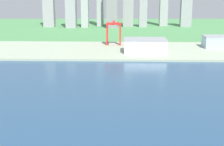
{
  "coord_description": "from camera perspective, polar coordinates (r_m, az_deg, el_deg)",
  "views": [
    {
      "loc": [
        6.04,
        54.31,
        75.43
      ],
      "look_at": [
        -1.02,
        257.0,
        26.19
      ],
      "focal_mm": 52.73,
      "sensor_mm": 36.0,
      "label": 1
    }
  ],
  "objects": [
    {
      "name": "industrial_pier",
      "position": [
        442.01,
        1.19,
        3.98
      ],
      "size": [
        840.0,
        140.0,
        2.5
      ],
      "primitive_type": "cube",
      "color": "#96A48B",
      "rests_on": "ground"
    },
    {
      "name": "water_bay",
      "position": [
        200.49,
        0.12,
        -8.43
      ],
      "size": [
        840.0,
        360.0,
        0.15
      ],
      "primitive_type": "cube",
      "color": "navy",
      "rests_on": "ground"
    },
    {
      "name": "distant_skyline",
      "position": [
        766.96,
        -0.29,
        12.44
      ],
      "size": [
        339.57,
        71.96,
        144.08
      ],
      "color": "#939197",
      "rests_on": "ground"
    },
    {
      "name": "ground_plane",
      "position": [
        257.08,
        0.56,
        -3.42
      ],
      "size": [
        2400.0,
        2400.0,
        0.0
      ],
      "primitive_type": "plane",
      "color": "#48854C"
    },
    {
      "name": "warehouse_main",
      "position": [
        420.09,
        5.74,
        4.78
      ],
      "size": [
        53.71,
        36.01,
        17.27
      ],
      "color": "white",
      "rests_on": "industrial_pier"
    },
    {
      "name": "warehouse_annex",
      "position": [
        478.58,
        17.96,
        5.21
      ],
      "size": [
        41.09,
        29.05,
        16.27
      ],
      "color": "#99BCD1",
      "rests_on": "industrial_pier"
    },
    {
      "name": "port_crane_red",
      "position": [
        474.75,
        0.29,
        7.82
      ],
      "size": [
        21.16,
        38.82,
        34.73
      ],
      "color": "red",
      "rests_on": "industrial_pier"
    }
  ]
}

